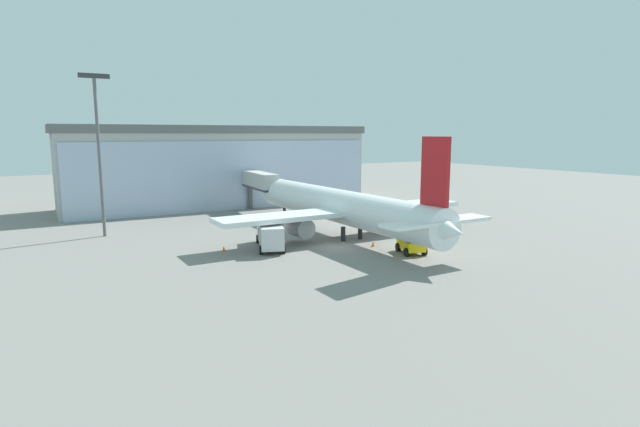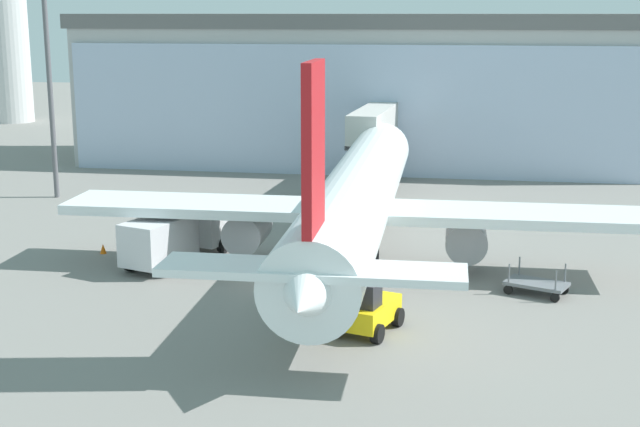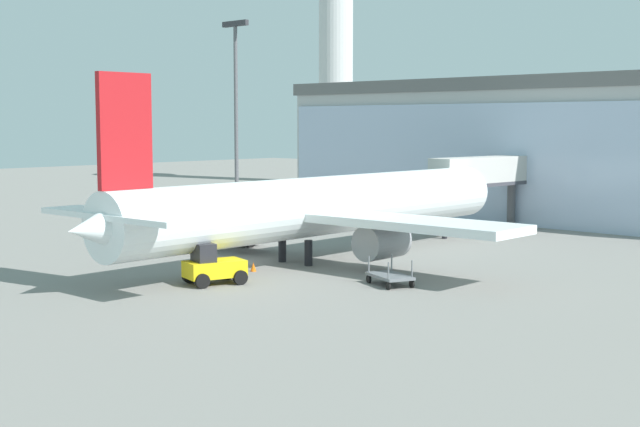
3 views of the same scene
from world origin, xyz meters
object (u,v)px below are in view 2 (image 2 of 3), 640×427
object	(u,v)px
catering_truck	(175,236)
airplane	(356,200)
baggage_cart	(537,284)
safety_cone_nose	(345,292)
safety_cone_wingtip	(103,249)
apron_light_mast	(47,45)
jet_bridge	(374,127)
pushback_tug	(367,310)

from	to	relation	value
catering_truck	airplane	bearing A→B (deg)	-62.69
baggage_cart	safety_cone_nose	bearing A→B (deg)	34.99
airplane	safety_cone_nose	world-z (taller)	airplane
safety_cone_wingtip	safety_cone_nose	bearing A→B (deg)	-21.78
catering_truck	baggage_cart	distance (m)	18.75
safety_cone_wingtip	baggage_cart	bearing A→B (deg)	-9.28
apron_light_mast	baggage_cart	bearing A→B (deg)	-28.97
jet_bridge	safety_cone_wingtip	world-z (taller)	jet_bridge
airplane	pushback_tug	size ratio (longest dim) A/B	10.36
airplane	safety_cone_wingtip	xyz separation A→B (m)	(-14.05, -0.13, -3.17)
apron_light_mast	catering_truck	world-z (taller)	apron_light_mast
safety_cone_wingtip	apron_light_mast	bearing A→B (deg)	123.27
airplane	safety_cone_nose	distance (m)	6.62
apron_light_mast	safety_cone_nose	distance (m)	32.53
safety_cone_nose	safety_cone_wingtip	xyz separation A→B (m)	(-14.24, 5.69, 0.00)
catering_truck	safety_cone_nose	bearing A→B (deg)	-95.48
apron_light_mast	jet_bridge	bearing A→B (deg)	17.89
airplane	baggage_cart	world-z (taller)	airplane
safety_cone_wingtip	pushback_tug	bearing A→B (deg)	-32.73
safety_cone_wingtip	jet_bridge	bearing A→B (deg)	58.71
safety_cone_nose	safety_cone_wingtip	distance (m)	15.33
jet_bridge	airplane	bearing A→B (deg)	-172.76
jet_bridge	airplane	size ratio (longest dim) A/B	0.30
pushback_tug	airplane	bearing A→B (deg)	26.46
apron_light_mast	safety_cone_wingtip	xyz separation A→B (m)	(9.29, -14.15, -10.54)
apron_light_mast	baggage_cart	distance (m)	38.42
pushback_tug	safety_cone_nose	distance (m)	4.68
apron_light_mast	pushback_tug	size ratio (longest dim) A/B	5.06
pushback_tug	jet_bridge	bearing A→B (deg)	22.30
catering_truck	baggage_cart	bearing A→B (deg)	-78.45
jet_bridge	safety_cone_wingtip	xyz separation A→B (m)	(-12.97, -21.33, -4.38)
baggage_cart	safety_cone_wingtip	distance (m)	23.40
pushback_tug	apron_light_mast	bearing A→B (deg)	63.22
safety_cone_nose	airplane	bearing A→B (deg)	91.87
baggage_cart	catering_truck	bearing A→B (deg)	14.79
airplane	safety_cone_wingtip	world-z (taller)	airplane
apron_light_mast	pushback_tug	distance (m)	36.16
safety_cone_nose	baggage_cart	bearing A→B (deg)	12.19
airplane	baggage_cart	size ratio (longest dim) A/B	11.63
catering_truck	baggage_cart	size ratio (longest dim) A/B	2.38
jet_bridge	apron_light_mast	size ratio (longest dim) A/B	0.62
airplane	safety_cone_nose	xyz separation A→B (m)	(0.19, -5.81, -3.17)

